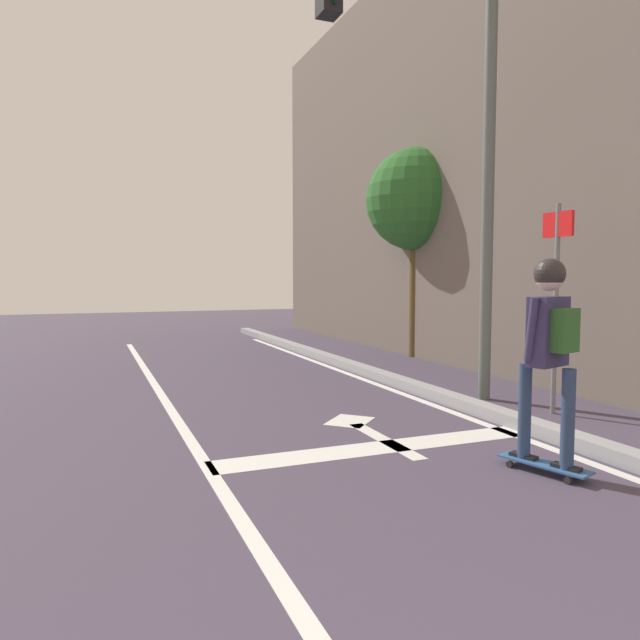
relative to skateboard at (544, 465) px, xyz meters
name	(u,v)px	position (x,y,z in m)	size (l,w,h in m)	color
lane_line_center	(206,464)	(-2.63, 1.30, -0.07)	(0.12, 20.00, 0.01)	silver
lane_line_curbside	(499,429)	(0.58, 1.30, -0.07)	(0.12, 20.00, 0.01)	silver
stop_bar	(380,447)	(-0.95, 1.18, -0.07)	(3.36, 0.40, 0.01)	silver
lane_arrow_stem	(385,440)	(-0.78, 1.39, -0.07)	(0.16, 1.40, 0.01)	silver
lane_arrow_head	(350,421)	(-0.78, 2.24, -0.07)	(0.56, 0.44, 0.01)	silver
curb_strip	(517,421)	(0.83, 1.30, 0.00)	(0.24, 24.00, 0.14)	#94979A
skateboard	(544,465)	(0.00, 0.00, 0.00)	(0.44, 0.81, 0.09)	#305C98
skater	(550,333)	(0.00, -0.01, 1.12)	(0.46, 0.63, 1.73)	navy
traffic_signal_mast	(424,103)	(0.43, 2.68, 3.78)	(4.70, 0.34, 5.57)	#5B635C
street_sign_post	(557,279)	(1.68, 1.67, 1.57)	(0.07, 0.44, 2.55)	slate
roadside_tree	(416,201)	(2.80, 6.74, 3.16)	(2.10, 2.10, 4.32)	brown
building_block	(586,176)	(8.07, 7.40, 4.11)	(10.70, 13.78, 8.37)	#6B6157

